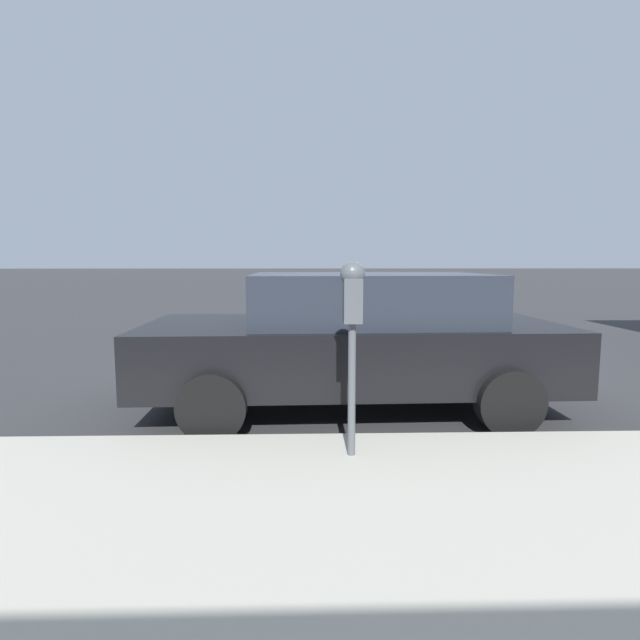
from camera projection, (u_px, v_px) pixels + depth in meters
ground_plane at (365, 385)px, 6.62m from camera, size 220.00×220.00×0.00m
parking_meter at (352, 308)px, 3.80m from camera, size 0.21×0.19×1.52m
car_black at (356, 338)px, 5.54m from camera, size 2.24×4.53×1.50m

